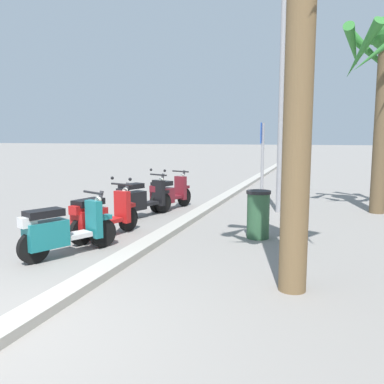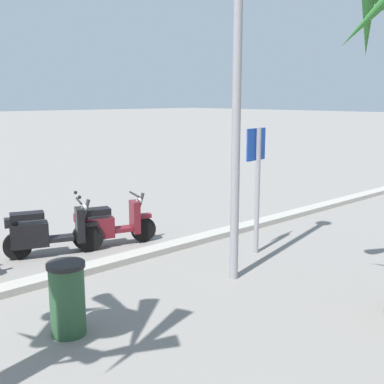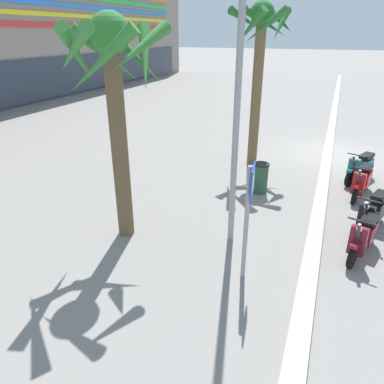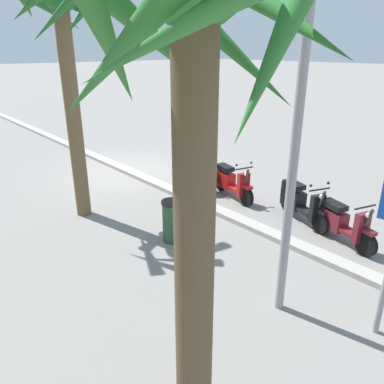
# 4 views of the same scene
# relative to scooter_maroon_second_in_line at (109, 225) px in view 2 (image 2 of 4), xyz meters

# --- Properties ---
(scooter_maroon_second_in_line) EXTENTS (1.68, 0.77, 1.04)m
(scooter_maroon_second_in_line) POSITION_rel_scooter_maroon_second_in_line_xyz_m (0.00, 0.00, 0.00)
(scooter_maroon_second_in_line) COLOR black
(scooter_maroon_second_in_line) RESTS_ON ground
(scooter_black_mid_front) EXTENTS (1.77, 0.86, 1.17)m
(scooter_black_mid_front) POSITION_rel_scooter_maroon_second_in_line_xyz_m (1.23, -0.26, 0.03)
(scooter_black_mid_front) COLOR black
(scooter_black_mid_front) RESTS_ON ground
(crossing_sign) EXTENTS (0.60, 0.15, 2.40)m
(crossing_sign) POSITION_rel_scooter_maroon_second_in_line_xyz_m (-1.87, 2.26, 1.06)
(crossing_sign) COLOR #939399
(crossing_sign) RESTS_ON ground
(litter_bin) EXTENTS (0.48, 0.48, 0.95)m
(litter_bin) POSITION_rel_scooter_maroon_second_in_line_xyz_m (2.42, 2.83, 0.04)
(litter_bin) COLOR #2D5638
(litter_bin) RESTS_ON ground
(street_lamp) EXTENTS (0.36, 0.36, 6.95)m
(street_lamp) POSITION_rel_scooter_maroon_second_in_line_xyz_m (-0.55, 2.92, 3.78)
(street_lamp) COLOR #939399
(street_lamp) RESTS_ON ground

